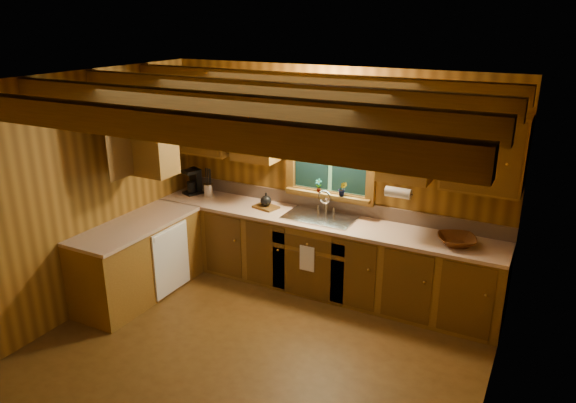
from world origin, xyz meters
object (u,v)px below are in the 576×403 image
(coffee_maker, at_px, (194,181))
(wicker_basket, at_px, (457,240))
(sink, at_px, (320,221))
(cutting_board, at_px, (266,207))

(coffee_maker, relative_size, wicker_basket, 0.86)
(sink, bearing_deg, coffee_maker, 177.80)
(sink, xyz_separation_m, coffee_maker, (-1.85, 0.07, 0.21))
(sink, distance_m, cutting_board, 0.72)
(coffee_maker, xyz_separation_m, cutting_board, (1.13, -0.07, -0.15))
(sink, xyz_separation_m, wicker_basket, (1.56, -0.06, 0.09))
(cutting_board, height_order, wicker_basket, wicker_basket)
(coffee_maker, relative_size, cutting_board, 1.14)
(cutting_board, distance_m, wicker_basket, 2.28)
(sink, bearing_deg, cutting_board, 179.94)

